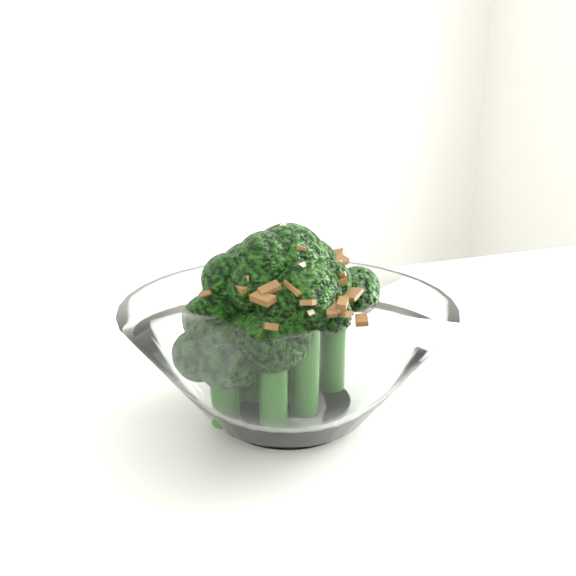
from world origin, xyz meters
name	(u,v)px	position (x,y,z in m)	size (l,w,h in m)	color
broccoli_dish	(286,346)	(0.04, 0.05, 0.80)	(0.22, 0.22, 0.14)	white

